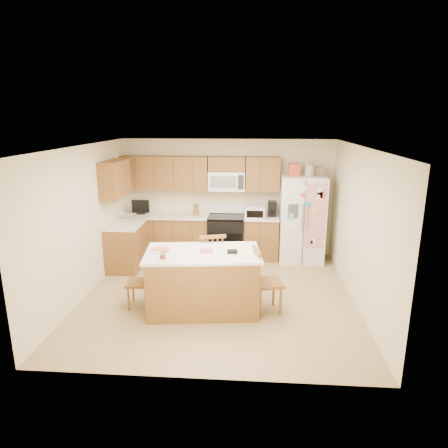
# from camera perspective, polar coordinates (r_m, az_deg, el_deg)

# --- Properties ---
(ground) EXTENTS (4.50, 4.50, 0.00)m
(ground) POSITION_cam_1_polar(r_m,az_deg,el_deg) (6.91, -0.79, -10.15)
(ground) COLOR #7F654E
(ground) RESTS_ON ground
(room_shell) EXTENTS (4.60, 4.60, 2.52)m
(room_shell) POSITION_cam_1_polar(r_m,az_deg,el_deg) (6.43, -0.84, 1.54)
(room_shell) COLOR beige
(room_shell) RESTS_ON ground
(cabinetry) EXTENTS (3.36, 1.56, 2.15)m
(cabinetry) POSITION_cam_1_polar(r_m,az_deg,el_deg) (8.42, -6.41, 1.01)
(cabinetry) COLOR brown
(cabinetry) RESTS_ON ground
(stove) EXTENTS (0.76, 0.65, 1.13)m
(stove) POSITION_cam_1_polar(r_m,az_deg,el_deg) (8.55, 0.34, -1.73)
(stove) COLOR black
(stove) RESTS_ON ground
(refrigerator) EXTENTS (0.90, 0.79, 2.04)m
(refrigerator) POSITION_cam_1_polar(r_m,az_deg,el_deg) (8.41, 11.05, 0.86)
(refrigerator) COLOR white
(refrigerator) RESTS_ON ground
(island) EXTENTS (1.85, 1.20, 1.04)m
(island) POSITION_cam_1_polar(r_m,az_deg,el_deg) (6.27, -3.02, -8.10)
(island) COLOR brown
(island) RESTS_ON ground
(windsor_chair_left) EXTENTS (0.38, 0.40, 0.87)m
(windsor_chair_left) POSITION_cam_1_polar(r_m,az_deg,el_deg) (6.52, -11.93, -8.16)
(windsor_chair_left) COLOR brown
(windsor_chair_left) RESTS_ON ground
(windsor_chair_back) EXTENTS (0.57, 0.56, 1.08)m
(windsor_chair_back) POSITION_cam_1_polar(r_m,az_deg,el_deg) (6.84, -1.86, -5.81)
(windsor_chair_back) COLOR brown
(windsor_chair_back) RESTS_ON ground
(windsor_chair_right) EXTENTS (0.52, 0.54, 1.04)m
(windsor_chair_right) POSITION_cam_1_polar(r_m,az_deg,el_deg) (6.22, 5.99, -8.28)
(windsor_chair_right) COLOR brown
(windsor_chair_right) RESTS_ON ground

